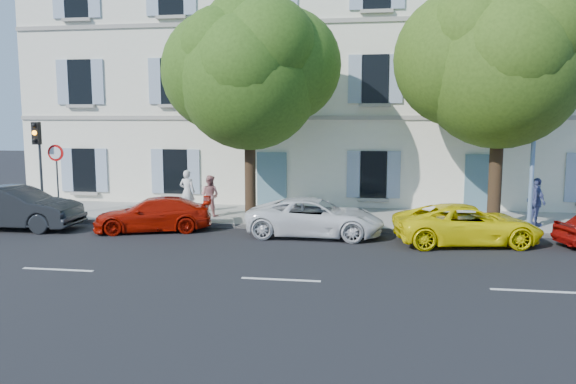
% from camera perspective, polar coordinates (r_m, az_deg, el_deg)
% --- Properties ---
extents(ground, '(90.00, 90.00, 0.00)m').
position_cam_1_polar(ground, '(17.96, 1.40, -5.32)').
color(ground, black).
extents(sidewalk, '(36.00, 4.50, 0.15)m').
position_cam_1_polar(sidewalk, '(22.27, 2.90, -2.60)').
color(sidewalk, '#A09E96').
rests_on(sidewalk, ground).
extents(kerb, '(36.00, 0.16, 0.16)m').
position_cam_1_polar(kerb, '(20.15, 2.25, -3.66)').
color(kerb, '#9E998E').
rests_on(kerb, ground).
extents(building, '(28.00, 7.00, 12.00)m').
position_cam_1_polar(building, '(27.72, 4.25, 11.69)').
color(building, white).
rests_on(building, ground).
extents(car_dark_sedan, '(4.72, 1.71, 1.55)m').
position_cam_1_polar(car_dark_sedan, '(22.48, -25.97, -1.46)').
color(car_dark_sedan, black).
rests_on(car_dark_sedan, ground).
extents(car_red_coupe, '(4.41, 2.80, 1.19)m').
position_cam_1_polar(car_red_coupe, '(20.48, -13.54, -2.22)').
color(car_red_coupe, '#A21104').
rests_on(car_red_coupe, ground).
extents(car_white_coupe, '(4.67, 2.22, 1.29)m').
position_cam_1_polar(car_white_coupe, '(19.08, 2.78, -2.58)').
color(car_white_coupe, white).
rests_on(car_white_coupe, ground).
extents(car_yellow_supercar, '(4.88, 2.87, 1.27)m').
position_cam_1_polar(car_yellow_supercar, '(18.74, 17.74, -3.15)').
color(car_yellow_supercar, '#FFEA0A').
rests_on(car_yellow_supercar, ground).
extents(tree_left, '(5.29, 5.29, 8.20)m').
position_cam_1_polar(tree_left, '(21.05, -3.95, 11.43)').
color(tree_left, '#3A2819').
rests_on(tree_left, sidewalk).
extents(tree_right, '(5.63, 5.63, 8.67)m').
position_cam_1_polar(tree_right, '(21.08, 20.79, 11.74)').
color(tree_right, '#3A2819').
rests_on(tree_right, sidewalk).
extents(traffic_light, '(0.30, 0.42, 3.69)m').
position_cam_1_polar(traffic_light, '(23.84, -24.06, 4.06)').
color(traffic_light, '#383A3D').
rests_on(traffic_light, sidewalk).
extents(road_sign, '(0.65, 0.09, 2.80)m').
position_cam_1_polar(road_sign, '(23.87, -22.47, 2.60)').
color(road_sign, '#383A3D').
rests_on(road_sign, sidewalk).
extents(street_lamp, '(0.35, 1.59, 7.42)m').
position_cam_1_polar(street_lamp, '(20.73, 23.95, 7.89)').
color(street_lamp, '#7293BF').
rests_on(street_lamp, sidewalk).
extents(pedestrian_a, '(0.67, 0.47, 1.76)m').
position_cam_1_polar(pedestrian_a, '(23.02, -10.19, 0.03)').
color(pedestrian_a, silver).
rests_on(pedestrian_a, sidewalk).
extents(pedestrian_b, '(0.92, 0.80, 1.62)m').
position_cam_1_polar(pedestrian_b, '(22.23, -7.94, -0.37)').
color(pedestrian_b, tan).
rests_on(pedestrian_b, sidewalk).
extents(pedestrian_c, '(0.72, 1.10, 1.73)m').
position_cam_1_polar(pedestrian_c, '(21.87, 23.89, -0.94)').
color(pedestrian_c, '#505A93').
rests_on(pedestrian_c, sidewalk).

